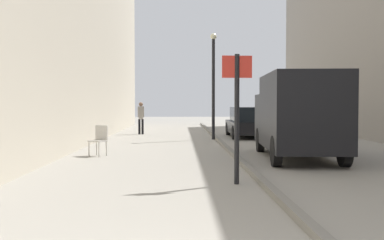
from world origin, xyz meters
TOP-DOWN VIEW (x-y plane):
  - ground_plane at (0.00, 12.00)m, footprint 80.00×80.00m
  - kerb_strip at (1.58, 12.00)m, footprint 0.16×40.00m
  - pedestrian_main_foreground at (-2.14, 20.81)m, footprint 0.34×0.22m
  - delivery_van at (3.37, 10.33)m, footprint 2.26×5.19m
  - parked_car at (3.21, 18.70)m, footprint 1.86×4.21m
  - street_sign_post at (1.07, 6.26)m, footprint 0.60×0.10m
  - lamp_post at (1.42, 17.31)m, footprint 0.28×0.28m
  - cafe_chair_near_window at (-2.57, 11.17)m, footprint 0.59×0.59m

SIDE VIEW (x-z plane):
  - ground_plane at x=0.00m, z-range 0.00..0.00m
  - kerb_strip at x=1.58m, z-range 0.00..0.12m
  - cafe_chair_near_window at x=-2.57m, z-range 0.08..1.02m
  - parked_car at x=3.21m, z-range -0.01..1.44m
  - pedestrian_main_foreground at x=-2.14m, z-range 0.13..1.83m
  - delivery_van at x=3.37m, z-range 0.08..2.54m
  - street_sign_post at x=1.07m, z-range 0.25..2.85m
  - lamp_post at x=1.42m, z-range 0.34..5.10m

